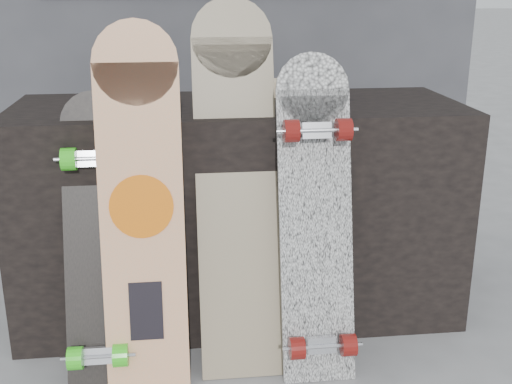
{
  "coord_description": "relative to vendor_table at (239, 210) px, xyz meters",
  "views": [
    {
      "loc": [
        -0.2,
        -1.76,
        1.21
      ],
      "look_at": [
        0.03,
        0.2,
        0.57
      ],
      "focal_mm": 45.0,
      "sensor_mm": 36.0,
      "label": 1
    }
  ],
  "objects": [
    {
      "name": "longboard_celtic",
      "position": [
        -0.03,
        -0.29,
        0.22
      ],
      "size": [
        0.26,
        0.38,
        1.17
      ],
      "rotation": [
        -0.3,
        0.0,
        0.0
      ],
      "color": "#D1BB8E",
      "rests_on": "ground"
    },
    {
      "name": "merch_box_flat",
      "position": [
        0.1,
        0.16,
        0.43
      ],
      "size": [
        0.22,
        0.1,
        0.06
      ],
      "primitive_type": "cube",
      "color": "#D1B78C",
      "rests_on": "vendor_table"
    },
    {
      "name": "longboard_cascadia",
      "position": [
        0.21,
        -0.41,
        0.12
      ],
      "size": [
        0.23,
        0.33,
        1.01
      ],
      "rotation": [
        -0.26,
        0.0,
        0.0
      ],
      "color": "white",
      "rests_on": "ground"
    },
    {
      "name": "merch_box_small",
      "position": [
        0.28,
        0.01,
        0.46
      ],
      "size": [
        0.14,
        0.14,
        0.12
      ],
      "primitive_type": "cube",
      "color": "#3B3165",
      "rests_on": "vendor_table"
    },
    {
      "name": "vendor_table",
      "position": [
        0.0,
        0.0,
        0.0
      ],
      "size": [
        1.6,
        0.6,
        0.8
      ],
      "primitive_type": "cube",
      "color": "black",
      "rests_on": "ground"
    },
    {
      "name": "booth",
      "position": [
        0.0,
        0.85,
        0.7
      ],
      "size": [
        2.4,
        0.22,
        2.2
      ],
      "color": "#36363B",
      "rests_on": "ground"
    },
    {
      "name": "skateboard_dark",
      "position": [
        -0.48,
        -0.36,
        0.06
      ],
      "size": [
        0.2,
        0.37,
        0.89
      ],
      "rotation": [
        -0.34,
        0.0,
        0.0
      ],
      "color": "black",
      "rests_on": "ground"
    },
    {
      "name": "merch_box_purple",
      "position": [
        -0.41,
        0.15,
        0.45
      ],
      "size": [
        0.18,
        0.12,
        0.1
      ],
      "primitive_type": "cube",
      "color": "#3B3165",
      "rests_on": "vendor_table"
    },
    {
      "name": "longboard_geisha",
      "position": [
        -0.33,
        -0.42,
        0.19
      ],
      "size": [
        0.25,
        0.22,
        1.12
      ],
      "rotation": [
        -0.18,
        0.0,
        0.0
      ],
      "color": "tan",
      "rests_on": "ground"
    },
    {
      "name": "ground",
      "position": [
        0.0,
        -0.5,
        -0.4
      ],
      "size": [
        60.0,
        60.0,
        0.0
      ],
      "primitive_type": "plane",
      "color": "slate",
      "rests_on": "ground"
    }
  ]
}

